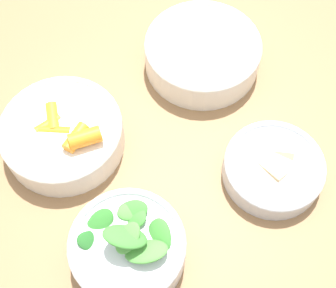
{
  "coord_description": "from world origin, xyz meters",
  "views": [
    {
      "loc": [
        -0.25,
        -0.32,
        1.41
      ],
      "look_at": [
        -0.07,
        -0.05,
        0.81
      ],
      "focal_mm": 50.0,
      "sensor_mm": 36.0,
      "label": 1
    }
  ],
  "objects_px": {
    "bowl_greens": "(128,246)",
    "bowl_beans_hotdog": "(202,54)",
    "bowl_cookies": "(273,168)",
    "bowl_carrots": "(63,134)"
  },
  "relations": [
    {
      "from": "bowl_greens",
      "to": "bowl_beans_hotdog",
      "type": "xyz_separation_m",
      "value": [
        0.27,
        0.21,
        -0.01
      ]
    },
    {
      "from": "bowl_beans_hotdog",
      "to": "bowl_cookies",
      "type": "xyz_separation_m",
      "value": [
        -0.03,
        -0.22,
        -0.01
      ]
    },
    {
      "from": "bowl_beans_hotdog",
      "to": "bowl_greens",
      "type": "bearing_deg",
      "value": -142.29
    },
    {
      "from": "bowl_greens",
      "to": "bowl_cookies",
      "type": "height_order",
      "value": "bowl_greens"
    },
    {
      "from": "bowl_carrots",
      "to": "bowl_cookies",
      "type": "height_order",
      "value": "bowl_carrots"
    },
    {
      "from": "bowl_carrots",
      "to": "bowl_greens",
      "type": "relative_size",
      "value": 1.19
    },
    {
      "from": "bowl_greens",
      "to": "bowl_cookies",
      "type": "bearing_deg",
      "value": -3.61
    },
    {
      "from": "bowl_beans_hotdog",
      "to": "bowl_cookies",
      "type": "height_order",
      "value": "bowl_beans_hotdog"
    },
    {
      "from": "bowl_carrots",
      "to": "bowl_cookies",
      "type": "relative_size",
      "value": 1.25
    },
    {
      "from": "bowl_carrots",
      "to": "bowl_cookies",
      "type": "distance_m",
      "value": 0.31
    }
  ]
}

